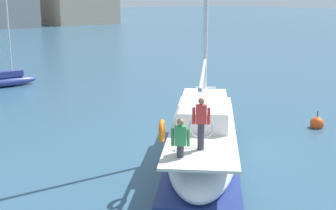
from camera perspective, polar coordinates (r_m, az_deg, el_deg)
ground_plane at (r=18.78m, az=3.83°, el=-5.22°), size 400.00×400.00×0.00m
main_sailboat at (r=16.90m, az=4.26°, el=-4.10°), size 8.42×8.55×12.48m
moored_cutter_left at (r=33.04m, az=-18.86°, el=2.93°), size 4.00×1.03×5.93m
mooring_buoy at (r=22.57m, az=17.67°, el=-2.17°), size 0.63×0.63×0.92m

